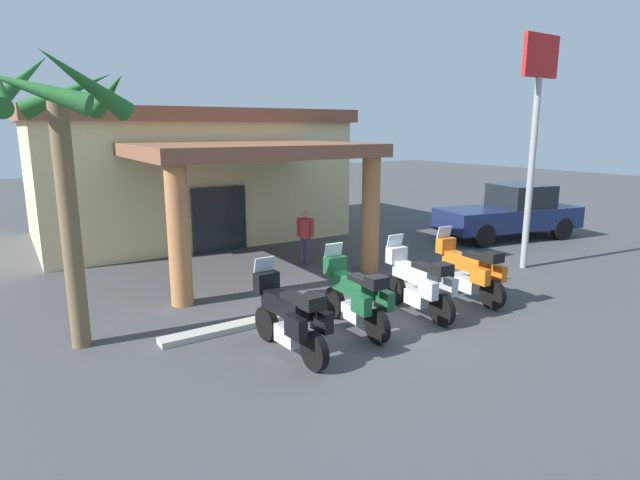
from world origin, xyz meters
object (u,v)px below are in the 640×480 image
object	(u,v)px
pickup_truck_navy	(511,213)
palm_tree_roadside	(58,128)
motel_building	(187,173)
motorcycle_silver	(419,283)
pedestrian	(305,233)
motorcycle_orange	(468,271)
roadside_sign	(536,115)
motorcycle_black	(290,317)
motorcycle_green	(355,296)

from	to	relation	value
pickup_truck_navy	palm_tree_roadside	bearing A→B (deg)	-160.94
motel_building	pickup_truck_navy	world-z (taller)	motel_building
motorcycle_silver	palm_tree_roadside	world-z (taller)	palm_tree_roadside
motel_building	palm_tree_roadside	world-z (taller)	palm_tree_roadside
pedestrian	motorcycle_orange	bearing A→B (deg)	-114.25
palm_tree_roadside	pedestrian	bearing A→B (deg)	21.86
motorcycle_silver	roadside_sign	bearing A→B (deg)	-73.70
motel_building	motorcycle_silver	distance (m)	11.13
motorcycle_silver	pickup_truck_navy	xyz separation A→B (m)	(8.34, 3.87, 0.24)
motorcycle_black	motorcycle_green	distance (m)	1.68
pedestrian	motorcycle_green	bearing A→B (deg)	-152.06
pedestrian	motel_building	bearing A→B (deg)	61.27
palm_tree_roadside	motorcycle_green	bearing A→B (deg)	-25.19
pedestrian	pickup_truck_navy	world-z (taller)	pickup_truck_navy
pickup_truck_navy	pedestrian	bearing A→B (deg)	-174.43
motorcycle_green	pickup_truck_navy	world-z (taller)	pickup_truck_navy
motorcycle_black	motorcycle_orange	world-z (taller)	same
palm_tree_roadside	pickup_truck_navy	bearing A→B (deg)	6.28
motorcycle_black	palm_tree_roadside	xyz separation A→B (m)	(-3.03, 2.47, 3.23)
motorcycle_silver	palm_tree_roadside	xyz separation A→B (m)	(-6.35, 2.25, 3.23)
motorcycle_orange	motorcycle_black	bearing A→B (deg)	97.39
motel_building	palm_tree_roadside	size ratio (longest dim) A/B	2.25
roadside_sign	motorcycle_green	bearing A→B (deg)	-171.33
motorcycle_silver	pedestrian	bearing A→B (deg)	1.69
motorcycle_black	pedestrian	size ratio (longest dim) A/B	1.37
pickup_truck_navy	roadside_sign	distance (m)	5.33
roadside_sign	pedestrian	bearing A→B (deg)	142.83
motorcycle_orange	pickup_truck_navy	bearing A→B (deg)	-56.38
motorcycle_silver	pickup_truck_navy	world-z (taller)	pickup_truck_navy
motel_building	pedestrian	size ratio (longest dim) A/B	7.46
motel_building	roadside_sign	world-z (taller)	roadside_sign
pedestrian	pickup_truck_navy	bearing A→B (deg)	-47.90
motorcycle_silver	pickup_truck_navy	bearing A→B (deg)	-60.65
palm_tree_roadside	roadside_sign	bearing A→B (deg)	-5.68
motorcycle_orange	pickup_truck_navy	size ratio (longest dim) A/B	0.40
motorcycle_green	motorcycle_orange	size ratio (longest dim) A/B	1.00
motorcycle_orange	pedestrian	bearing A→B (deg)	20.45
motorcycle_black	motorcycle_silver	distance (m)	3.33
motorcycle_green	palm_tree_roadside	distance (m)	6.11
pedestrian	palm_tree_roadside	distance (m)	7.71
motorcycle_orange	motorcycle_green	bearing A→B (deg)	94.45
palm_tree_roadside	motel_building	bearing A→B (deg)	58.67
motorcycle_green	palm_tree_roadside	world-z (taller)	palm_tree_roadside
pickup_truck_navy	roadside_sign	world-z (taller)	roadside_sign
motorcycle_orange	roadside_sign	distance (m)	5.17
motorcycle_green	motorcycle_orange	xyz separation A→B (m)	(3.32, 0.03, 0.00)
motorcycle_green	motorcycle_black	bearing A→B (deg)	103.79
motel_building	motorcycle_orange	world-z (taller)	motel_building
pedestrian	pickup_truck_navy	size ratio (longest dim) A/B	0.29
motel_building	pedestrian	world-z (taller)	motel_building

